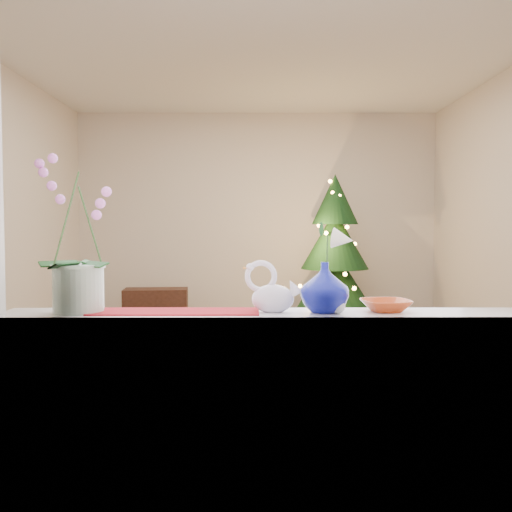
{
  "coord_description": "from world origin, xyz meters",
  "views": [
    {
      "loc": [
        -0.06,
        -4.72,
        1.28
      ],
      "look_at": [
        -0.04,
        -1.4,
        1.1
      ],
      "focal_mm": 40.0,
      "sensor_mm": 36.0,
      "label": 1
    }
  ],
  "objects": [
    {
      "name": "blue_vase",
      "position": [
        0.24,
        -2.38,
        1.04
      ],
      "size": [
        0.24,
        0.24,
        0.24
      ],
      "primitive_type": "imported",
      "rotation": [
        0.0,
        0.0,
        -0.03
      ],
      "color": "#060C65",
      "rests_on": "windowsill"
    },
    {
      "name": "wall_front",
      "position": [
        0.0,
        -2.5,
        1.35
      ],
      "size": [
        4.5,
        0.1,
        2.7
      ],
      "primitive_type": "cube",
      "color": "beige",
      "rests_on": "ground"
    },
    {
      "name": "window_frame",
      "position": [
        0.0,
        -2.47,
        1.7
      ],
      "size": [
        2.22,
        0.06,
        1.6
      ],
      "primitive_type": null,
      "color": "white",
      "rests_on": "windowsill"
    },
    {
      "name": "xmas_tree",
      "position": [
        0.89,
        1.82,
        0.94
      ],
      "size": [
        1.07,
        1.07,
        1.87
      ],
      "primitive_type": null,
      "rotation": [
        0.0,
        0.0,
        0.05
      ],
      "color": "black",
      "rests_on": "ground"
    },
    {
      "name": "amber_dish",
      "position": [
        0.5,
        -2.35,
        0.94
      ],
      "size": [
        0.2,
        0.2,
        0.04
      ],
      "primitive_type": "imported",
      "rotation": [
        0.0,
        0.0,
        0.14
      ],
      "color": "#AC3E18",
      "rests_on": "windowsill"
    },
    {
      "name": "side_table",
      "position": [
        -1.19,
        1.89,
        0.27
      ],
      "size": [
        0.76,
        0.42,
        0.55
      ],
      "primitive_type": "cube",
      "rotation": [
        0.0,
        0.0,
        0.08
      ],
      "color": "black",
      "rests_on": "ground"
    },
    {
      "name": "swan",
      "position": [
        0.03,
        -2.37,
        1.02
      ],
      "size": [
        0.26,
        0.2,
        0.2
      ],
      "primitive_type": null,
      "rotation": [
        0.0,
        0.0,
        0.43
      ],
      "color": "silver",
      "rests_on": "windowsill"
    },
    {
      "name": "lily",
      "position": [
        0.24,
        -2.38,
        1.25
      ],
      "size": [
        0.13,
        0.08,
        0.18
      ],
      "primitive_type": null,
      "color": "beige",
      "rests_on": "blue_vase"
    },
    {
      "name": "orchid_pot",
      "position": [
        -0.78,
        -2.37,
        1.25
      ],
      "size": [
        0.25,
        0.25,
        0.66
      ],
      "primitive_type": null,
      "rotation": [
        0.0,
        0.0,
        0.13
      ],
      "color": "beige",
      "rests_on": "windowsill"
    },
    {
      "name": "windowsill",
      "position": [
        0.0,
        -2.37,
        0.9
      ],
      "size": [
        2.2,
        0.26,
        0.04
      ],
      "primitive_type": "cube",
      "color": "white",
      "rests_on": "window_apron"
    },
    {
      "name": "runner",
      "position": [
        -0.38,
        -2.37,
        0.92
      ],
      "size": [
        0.7,
        0.2,
        0.01
      ],
      "primitive_type": "cube",
      "color": "maroon",
      "rests_on": "windowsill"
    },
    {
      "name": "ground",
      "position": [
        0.0,
        0.0,
        0.0
      ],
      "size": [
        5.0,
        5.0,
        0.0
      ],
      "primitive_type": "plane",
      "color": "#3D2819",
      "rests_on": "ground"
    },
    {
      "name": "window_apron",
      "position": [
        0.0,
        -2.46,
        0.44
      ],
      "size": [
        2.2,
        0.08,
        0.88
      ],
      "primitive_type": "cube",
      "color": "white",
      "rests_on": "ground"
    },
    {
      "name": "wall_back",
      "position": [
        0.0,
        2.5,
        1.35
      ],
      "size": [
        4.5,
        0.1,
        2.7
      ],
      "primitive_type": "cube",
      "color": "beige",
      "rests_on": "ground"
    },
    {
      "name": "ceiling",
      "position": [
        0.0,
        0.0,
        2.7
      ],
      "size": [
        5.0,
        5.0,
        0.0
      ],
      "primitive_type": "plane",
      "color": "white",
      "rests_on": "wall_back"
    },
    {
      "name": "paperweight",
      "position": [
        0.29,
        -2.41,
        0.95
      ],
      "size": [
        0.06,
        0.06,
        0.06
      ],
      "primitive_type": "sphere",
      "rotation": [
        0.0,
        0.0,
        -0.04
      ],
      "color": "silver",
      "rests_on": "windowsill"
    }
  ]
}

